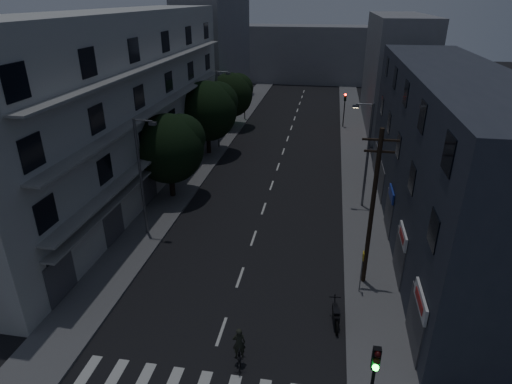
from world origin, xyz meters
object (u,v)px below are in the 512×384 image
(motorcycle, at_px, (336,316))
(cyclist, at_px, (239,352))
(traffic_signal_near, at_px, (374,374))
(bus_stop_sign, at_px, (362,265))
(utility_pole, at_px, (372,207))

(motorcycle, height_order, cyclist, cyclist)
(traffic_signal_near, relative_size, motorcycle, 2.03)
(traffic_signal_near, height_order, bus_stop_sign, traffic_signal_near)
(motorcycle, distance_m, cyclist, 5.36)
(utility_pole, bearing_deg, cyclist, -129.45)
(motorcycle, bearing_deg, cyclist, -148.07)
(bus_stop_sign, xyz_separation_m, cyclist, (-5.50, -5.98, -1.22))
(cyclist, bearing_deg, traffic_signal_near, -38.51)
(utility_pole, relative_size, motorcycle, 4.46)
(bus_stop_sign, relative_size, cyclist, 1.27)
(utility_pole, distance_m, motorcycle, 5.93)
(traffic_signal_near, height_order, cyclist, traffic_signal_near)
(traffic_signal_near, distance_m, bus_stop_sign, 8.61)
(bus_stop_sign, distance_m, cyclist, 8.22)
(cyclist, bearing_deg, bus_stop_sign, 34.36)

